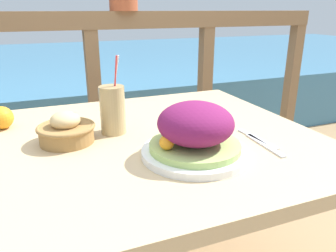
# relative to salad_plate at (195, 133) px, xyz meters

# --- Properties ---
(patio_table) EXTENTS (1.12, 0.96, 0.70)m
(patio_table) POSITION_rel_salad_plate_xyz_m (-0.10, 0.18, -0.15)
(patio_table) COLOR tan
(patio_table) RESTS_ON ground_plane
(railing_fence) EXTENTS (2.80, 0.08, 1.08)m
(railing_fence) POSITION_rel_salad_plate_xyz_m (-0.10, 1.03, -0.03)
(railing_fence) COLOR brown
(railing_fence) RESTS_ON ground_plane
(sea_backdrop) EXTENTS (12.00, 4.00, 0.52)m
(sea_backdrop) POSITION_rel_salad_plate_xyz_m (-0.10, 3.53, -0.51)
(sea_backdrop) COLOR teal
(sea_backdrop) RESTS_ON ground_plane
(salad_plate) EXTENTS (0.30, 0.30, 0.15)m
(salad_plate) POSITION_rel_salad_plate_xyz_m (0.00, 0.00, 0.00)
(salad_plate) COLOR white
(salad_plate) RESTS_ON patio_table
(drink_glass) EXTENTS (0.08, 0.08, 0.25)m
(drink_glass) POSITION_rel_salad_plate_xyz_m (-0.17, 0.26, 0.01)
(drink_glass) COLOR tan
(drink_glass) RESTS_ON patio_table
(bread_basket) EXTENTS (0.17, 0.17, 0.10)m
(bread_basket) POSITION_rel_salad_plate_xyz_m (-0.32, 0.23, -0.03)
(bread_basket) COLOR olive
(bread_basket) RESTS_ON patio_table
(fork) EXTENTS (0.02, 0.18, 0.00)m
(fork) POSITION_rel_salad_plate_xyz_m (0.22, -0.02, -0.06)
(fork) COLOR silver
(fork) RESTS_ON patio_table
(knife) EXTENTS (0.03, 0.18, 0.00)m
(knife) POSITION_rel_salad_plate_xyz_m (0.24, 0.03, -0.06)
(knife) COLOR silver
(knife) RESTS_ON patio_table
(orange_near_basket) EXTENTS (0.08, 0.08, 0.08)m
(orange_near_basket) POSITION_rel_salad_plate_xyz_m (-0.51, 0.44, -0.03)
(orange_near_basket) COLOR orange
(orange_near_basket) RESTS_ON patio_table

